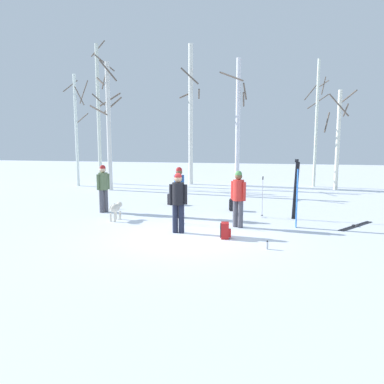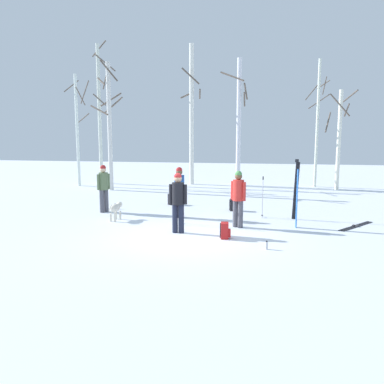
% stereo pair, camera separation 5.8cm
% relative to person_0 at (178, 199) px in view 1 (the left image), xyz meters
% --- Properties ---
extents(ground_plane, '(60.00, 60.00, 0.00)m').
position_rel_person_0_xyz_m(ground_plane, '(0.29, -0.33, -0.98)').
color(ground_plane, white).
extents(person_0, '(0.52, 0.34, 1.72)m').
position_rel_person_0_xyz_m(person_0, '(0.00, 0.00, 0.00)').
color(person_0, '#1E2338').
rests_on(person_0, ground_plane).
extents(person_1, '(0.34, 0.46, 1.72)m').
position_rel_person_0_xyz_m(person_1, '(-0.45, 2.08, 0.00)').
color(person_1, black).
rests_on(person_1, ground_plane).
extents(person_2, '(0.47, 0.34, 1.72)m').
position_rel_person_0_xyz_m(person_2, '(1.61, 1.02, 0.00)').
color(person_2, '#4C4C56').
rests_on(person_2, ground_plane).
extents(person_3, '(0.34, 0.44, 1.72)m').
position_rel_person_0_xyz_m(person_3, '(-3.35, 2.47, 0.00)').
color(person_3, '#4C4C56').
rests_on(person_3, ground_plane).
extents(dog, '(0.25, 0.90, 0.57)m').
position_rel_person_0_xyz_m(dog, '(-2.39, 1.25, -0.59)').
color(dog, beige).
rests_on(dog, ground_plane).
extents(ski_pair_planted_0, '(0.21, 0.02, 1.99)m').
position_rel_person_0_xyz_m(ski_pair_planted_0, '(3.38, 2.57, 0.01)').
color(ski_pair_planted_0, black).
rests_on(ski_pair_planted_0, ground_plane).
extents(ski_pair_planted_1, '(0.04, 0.14, 1.77)m').
position_rel_person_0_xyz_m(ski_pair_planted_1, '(3.34, 1.32, -0.10)').
color(ski_pair_planted_1, blue).
rests_on(ski_pair_planted_1, ground_plane).
extents(ski_pair_lying_0, '(1.27, 1.60, 0.05)m').
position_rel_person_0_xyz_m(ski_pair_lying_0, '(5.15, 1.84, -0.97)').
color(ski_pair_lying_0, black).
rests_on(ski_pair_lying_0, ground_plane).
extents(ski_poles_0, '(0.07, 0.27, 1.50)m').
position_rel_person_0_xyz_m(ski_poles_0, '(-0.19, 1.09, -0.18)').
color(ski_poles_0, '#B2B2BC').
rests_on(ski_poles_0, ground_plane).
extents(ski_poles_1, '(0.07, 0.22, 1.39)m').
position_rel_person_0_xyz_m(ski_poles_1, '(2.30, 2.65, -0.24)').
color(ski_poles_1, '#B2B2BC').
rests_on(ski_poles_1, ground_plane).
extents(backpack_0, '(0.31, 0.28, 0.44)m').
position_rel_person_0_xyz_m(backpack_0, '(1.38, -0.38, -0.77)').
color(backpack_0, red).
rests_on(backpack_0, ground_plane).
extents(backpack_1, '(0.30, 0.28, 0.44)m').
position_rel_person_0_xyz_m(backpack_1, '(1.21, 3.67, -0.77)').
color(backpack_1, black).
rests_on(backpack_1, ground_plane).
extents(backpack_2, '(0.35, 0.34, 0.44)m').
position_rel_person_0_xyz_m(backpack_2, '(-1.32, 4.47, -0.77)').
color(backpack_2, black).
rests_on(backpack_2, ground_plane).
extents(water_bottle_0, '(0.06, 0.06, 0.21)m').
position_rel_person_0_xyz_m(water_bottle_0, '(2.50, -1.21, -0.88)').
color(water_bottle_0, silver).
rests_on(water_bottle_0, ground_plane).
extents(water_bottle_1, '(0.07, 0.07, 0.21)m').
position_rel_person_0_xyz_m(water_bottle_1, '(-3.21, 3.14, -0.88)').
color(water_bottle_1, '#1E72BF').
rests_on(water_bottle_1, ground_plane).
extents(birch_tree_0, '(1.40, 1.20, 6.05)m').
position_rel_person_0_xyz_m(birch_tree_0, '(-7.89, 9.44, 2.21)').
color(birch_tree_0, white).
rests_on(birch_tree_0, ground_plane).
extents(birch_tree_1, '(1.44, 1.55, 8.17)m').
position_rel_person_0_xyz_m(birch_tree_1, '(-7.17, 10.79, 3.14)').
color(birch_tree_1, silver).
rests_on(birch_tree_1, ground_plane).
extents(birch_tree_2, '(1.46, 1.54, 6.39)m').
position_rel_person_0_xyz_m(birch_tree_2, '(-5.47, 8.13, 2.37)').
color(birch_tree_2, silver).
rests_on(birch_tree_2, ground_plane).
extents(birch_tree_3, '(1.25, 1.21, 7.79)m').
position_rel_person_0_xyz_m(birch_tree_3, '(-1.90, 11.37, 2.99)').
color(birch_tree_3, silver).
rests_on(birch_tree_3, ground_plane).
extents(birch_tree_4, '(1.48, 1.37, 6.94)m').
position_rel_person_0_xyz_m(birch_tree_4, '(0.74, 11.36, 2.60)').
color(birch_tree_4, silver).
rests_on(birch_tree_4, ground_plane).
extents(birch_tree_5, '(1.33, 0.96, 6.77)m').
position_rel_person_0_xyz_m(birch_tree_5, '(4.93, 11.58, 2.53)').
color(birch_tree_5, silver).
rests_on(birch_tree_5, ground_plane).
extents(birch_tree_6, '(1.54, 1.39, 5.04)m').
position_rel_person_0_xyz_m(birch_tree_6, '(5.90, 10.54, 1.71)').
color(birch_tree_6, silver).
rests_on(birch_tree_6, ground_plane).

